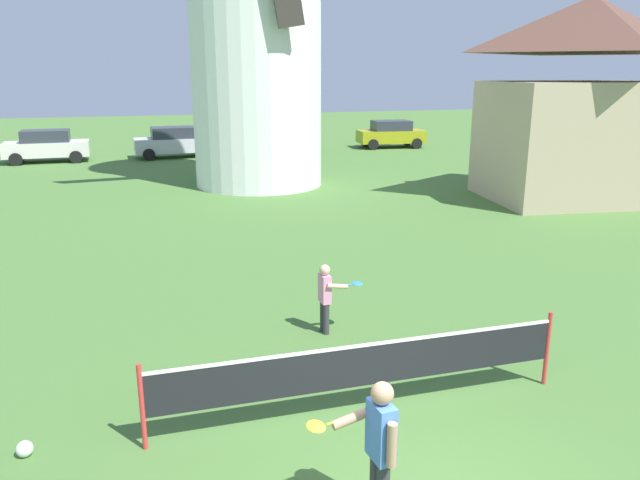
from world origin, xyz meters
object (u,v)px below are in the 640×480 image
Objects in this scene: parked_car_cream at (47,146)px; parked_car_green at (276,137)px; tennis_net at (364,365)px; parked_car_silver at (174,142)px; player_far at (326,294)px; parked_car_mustard at (391,134)px; player_near at (379,443)px; stray_ball at (25,449)px; chapel at (583,103)px.

parked_car_cream is 0.99× the size of parked_car_green.
tennis_net is 25.95m from parked_car_silver.
parked_car_mustard is at bearing 64.76° from player_far.
tennis_net is 27.36m from parked_car_green.
parked_car_mustard is at bearing 66.44° from tennis_net.
parked_car_mustard reaches higher than tennis_net.
player_near is 4.20m from stray_ball.
parked_car_green is at bearing 114.14° from chapel.
parked_car_green is (4.55, 24.32, 0.12)m from player_far.
player_far is at bearing -87.39° from parked_car_silver.
parked_car_silver is 1.01× the size of parked_car_green.
parked_car_silver is at bearing 130.51° from chapel.
parked_car_cream is (-2.78, 25.73, 0.71)m from stray_ball.
player_near reaches higher than tennis_net.
chapel reaches higher than parked_car_cream.
parked_car_green reaches higher than tennis_net.
parked_car_green is at bearing 79.40° from player_near.
parked_car_green is at bearing 4.64° from parked_car_cream.
chapel is at bearing 42.72° from tennis_net.
chapel is at bearing 35.86° from player_far.
parked_car_cream reaches higher than player_far.
parked_car_mustard is at bearing 2.10° from parked_car_cream.
player_near is at bearing -30.61° from stray_ball.
chapel is at bearing 45.90° from player_near.
player_near is 1.23× the size of player_far.
parked_car_green reaches higher than player_near.
parked_car_mustard is 0.52× the size of chapel.
player_near is 27.81m from parked_car_silver.
chapel is (12.51, 12.91, 2.43)m from player_near.
chapel is (12.73, -14.90, 2.47)m from parked_car_silver.
player_near is 0.37× the size of parked_car_silver.
parked_car_cream is (-6.34, 27.84, -0.04)m from player_near.
tennis_net is 1.38× the size of parked_car_silver.
tennis_net is 1.95m from player_near.
player_near is 0.37× the size of parked_car_green.
tennis_net is 16.48m from chapel.
parked_car_cream reaches higher than stray_ball.
parked_car_cream reaches higher than player_near.
player_near is 31.00m from parked_car_mustard.
parked_car_cream is at bearing 104.84° from tennis_net.
parked_car_cream and parked_car_green have the same top height.
parked_car_green is 6.79m from parked_car_mustard.
player_far is 26.58m from parked_car_mustard.
parked_car_silver reaches higher than player_far.
chapel is at bearing -49.49° from parked_car_silver.
parked_car_silver is (-0.23, 27.81, -0.04)m from player_near.
parked_car_silver reaches higher than tennis_net.
player_far is at bearing -100.60° from parked_car_green.
tennis_net is at bearing -113.56° from parked_car_mustard.
player_near is 7.79× the size of stray_ball.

